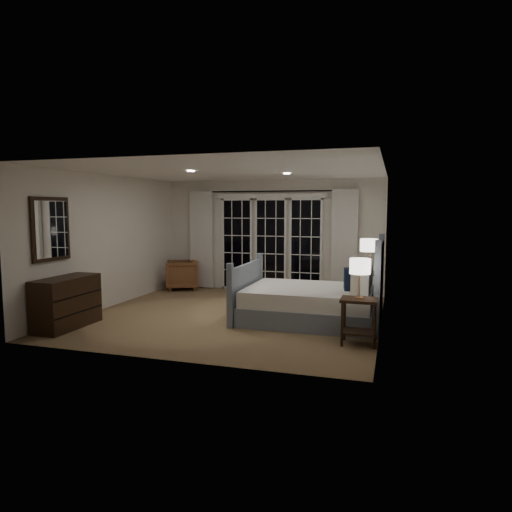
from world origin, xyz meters
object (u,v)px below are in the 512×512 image
(bed, at_px, (314,301))
(armchair, at_px, (182,275))
(lamp_left, at_px, (360,267))
(lamp_right, at_px, (369,246))
(dresser, at_px, (67,302))
(nightstand_left, at_px, (359,314))
(nightstand_right, at_px, (368,285))

(bed, relative_size, armchair, 3.07)
(lamp_left, height_order, lamp_right, lamp_right)
(dresser, bearing_deg, armchair, 86.82)
(nightstand_left, height_order, nightstand_right, nightstand_right)
(nightstand_left, distance_m, nightstand_right, 2.30)
(nightstand_left, height_order, lamp_right, lamp_right)
(nightstand_right, distance_m, dresser, 5.22)
(bed, xyz_separation_m, dresser, (-3.64, -1.54, 0.07))
(bed, relative_size, lamp_right, 3.70)
(lamp_left, xyz_separation_m, armchair, (-4.26, 3.23, -0.75))
(dresser, bearing_deg, nightstand_left, 5.39)
(bed, xyz_separation_m, nightstand_right, (0.81, 1.17, 0.13))
(bed, distance_m, nightstand_left, 1.39)
(nightstand_right, xyz_separation_m, lamp_left, (0.01, -2.30, 0.62))
(bed, relative_size, dresser, 2.01)
(nightstand_left, bearing_deg, lamp_right, 90.35)
(nightstand_right, height_order, lamp_right, lamp_right)
(lamp_left, bearing_deg, bed, 126.28)
(lamp_left, xyz_separation_m, lamp_right, (-0.01, 2.30, 0.11))
(armchair, bearing_deg, nightstand_right, 53.40)
(nightstand_left, xyz_separation_m, lamp_left, (0.00, -0.00, 0.66))
(lamp_right, bearing_deg, nightstand_right, -153.43)
(nightstand_right, relative_size, dresser, 0.62)
(bed, xyz_separation_m, armchair, (-3.44, 2.11, 0.00))
(bed, bearing_deg, armchair, 148.47)
(bed, bearing_deg, lamp_left, -53.72)
(lamp_right, bearing_deg, bed, -124.56)
(nightstand_right, xyz_separation_m, dresser, (-4.45, -2.72, -0.06))
(bed, height_order, lamp_right, bed)
(nightstand_right, bearing_deg, nightstand_left, -89.65)
(nightstand_left, bearing_deg, nightstand_right, 90.35)
(nightstand_left, relative_size, nightstand_right, 0.92)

